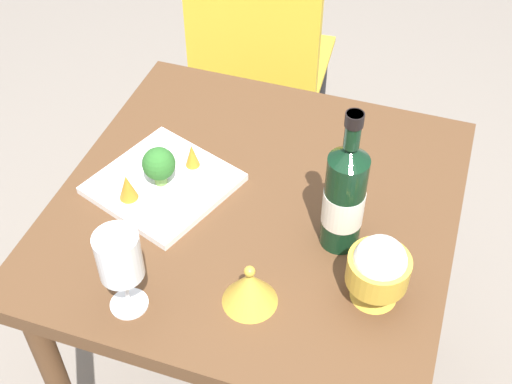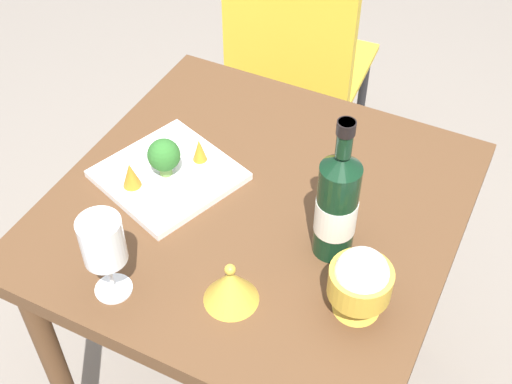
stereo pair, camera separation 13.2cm
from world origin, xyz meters
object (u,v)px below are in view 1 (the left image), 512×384
Objects in this scene: broccoli_floret at (159,164)px; carrot_garnish_left at (192,155)px; carrot_garnish_right at (127,187)px; wine_glass at (119,258)px; chair_by_wall at (258,57)px; rice_bowl at (378,269)px; serving_plate at (163,184)px; wine_bottle at (344,196)px; rice_bowl_lid at (250,288)px.

broccoli_floret is 0.08m from carrot_garnish_left.
carrot_garnish_left is 0.93× the size of carrot_garnish_right.
chair_by_wall is at bearing -173.43° from wine_glass.
broccoli_floret is (-0.29, -0.07, -0.06)m from wine_glass.
wine_glass is 0.37m from carrot_garnish_left.
rice_bowl is 1.65× the size of broccoli_floret.
rice_bowl is 0.44× the size of serving_plate.
wine_bottle is at bearing 86.50° from broccoli_floret.
chair_by_wall is 0.87m from broccoli_floret.
carrot_garnish_left is at bearing -141.53° from rice_bowl_lid.
wine_glass is 1.79× the size of rice_bowl_lid.
chair_by_wall is 8.50× the size of rice_bowl_lid.
carrot_garnish_left is at bearing -176.07° from wine_glass.
serving_plate is at bearing -106.14° from rice_bowl.
chair_by_wall reaches higher than carrot_garnish_left.
carrot_garnish_right is (0.04, -0.43, -0.08)m from wine_bottle.
rice_bowl is 0.52m from carrot_garnish_right.
wine_bottle reaches higher than rice_bowl.
chair_by_wall is at bearing -162.39° from rice_bowl_lid.
broccoli_floret is at bearing 144.31° from carrot_garnish_right.
wine_glass is 0.44m from rice_bowl.
chair_by_wall is 1.16m from wine_glass.
wine_glass is at bearing -50.00° from wine_bottle.
rice_bowl_lid is 1.17× the size of broccoli_floret.
carrot_garnish_right is (0.06, -0.04, -0.02)m from broccoli_floret.
wine_glass reaches higher than rice_bowl_lid.
wine_glass is at bearing 3.93° from carrot_garnish_left.
serving_plate is (-0.03, -0.38, -0.11)m from wine_bottle.
chair_by_wall reaches higher than carrot_garnish_right.
serving_plate is at bearing 145.30° from carrot_garnish_right.
rice_bowl is 2.61× the size of carrot_garnish_left.
wine_bottle reaches higher than wine_glass.
chair_by_wall is 4.75× the size of wine_glass.
carrot_garnish_left is at bearing 149.12° from broccoli_floret.
wine_glass is at bearing 25.70° from carrot_garnish_right.
wine_bottle is 0.24m from rice_bowl_lid.
carrot_garnish_right is (-0.07, -0.51, -0.03)m from rice_bowl.
rice_bowl_lid is at bearing -76.76° from chair_by_wall.
carrot_garnish_right is at bearing -33.18° from carrot_garnish_left.
rice_bowl is (0.95, 0.53, 0.29)m from chair_by_wall.
chair_by_wall is 14.56× the size of carrot_garnish_right.
rice_bowl is at bearing -65.09° from chair_by_wall.
serving_plate is at bearing -31.61° from carrot_garnish_left.
carrot_garnish_right is at bearing -35.69° from broccoli_floret.
rice_bowl is at bearing 73.86° from serving_plate.
rice_bowl_lid is (0.08, -0.21, -0.04)m from rice_bowl.
carrot_garnish_left is at bearing 148.39° from serving_plate.
broccoli_floret is (-0.21, -0.27, 0.03)m from rice_bowl_lid.
chair_by_wall is at bearing -172.17° from carrot_garnish_left.
rice_bowl_lid is 0.36m from carrot_garnish_left.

